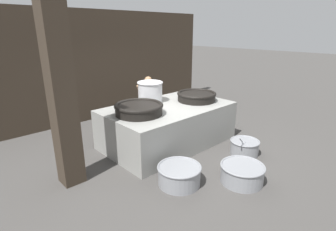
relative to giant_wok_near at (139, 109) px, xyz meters
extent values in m
plane|color=#474442|center=(0.88, 0.03, -1.07)|extent=(60.00, 60.00, 0.00)
cube|color=#382D23|center=(0.88, 3.05, 0.55)|extent=(8.09, 0.24, 3.24)
cube|color=#382D23|center=(-1.60, -0.03, 0.55)|extent=(0.38, 0.38, 3.24)
cube|color=gray|center=(0.88, 0.03, -0.60)|extent=(3.05, 1.84, 0.94)
cylinder|color=black|center=(0.00, 0.00, -0.03)|extent=(1.01, 1.01, 0.20)
torus|color=black|center=(0.00, 0.00, 0.07)|extent=(1.05, 1.05, 0.08)
cylinder|color=black|center=(1.75, -0.10, -0.04)|extent=(0.95, 0.95, 0.19)
torus|color=black|center=(1.75, -0.10, 0.06)|extent=(0.99, 0.99, 0.08)
cylinder|color=silver|center=(0.82, 0.62, 0.12)|extent=(0.60, 0.60, 0.49)
torus|color=silver|center=(0.82, 0.62, 0.36)|extent=(0.64, 0.64, 0.04)
cylinder|color=#9E7551|center=(1.29, 1.18, -0.72)|extent=(0.11, 0.11, 0.71)
cylinder|color=#9E7551|center=(1.26, 1.34, -0.72)|extent=(0.11, 0.11, 0.71)
cube|color=#334C72|center=(1.28, 1.26, -0.57)|extent=(0.21, 0.24, 0.47)
cube|color=#9E7551|center=(1.28, 1.26, -0.10)|extent=(0.22, 0.45, 0.53)
cylinder|color=#9E7551|center=(1.23, 1.03, -0.10)|extent=(0.30, 0.14, 0.49)
cylinder|color=#9E7551|center=(1.15, 1.46, -0.10)|extent=(0.30, 0.14, 0.49)
sphere|color=#9E7551|center=(1.28, 1.26, 0.28)|extent=(0.20, 0.20, 0.20)
cylinder|color=gray|center=(1.71, -1.60, -0.91)|extent=(0.62, 0.62, 0.32)
torus|color=gray|center=(1.71, -1.60, -0.76)|extent=(0.65, 0.65, 0.03)
cylinder|color=tan|center=(1.71, -1.60, -0.84)|extent=(0.55, 0.55, 0.08)
sphere|color=gray|center=(1.61, -1.63, -0.78)|extent=(0.11, 0.11, 0.11)
cylinder|color=gray|center=(1.41, -1.69, -0.63)|extent=(0.41, 0.14, 0.30)
cylinder|color=gray|center=(-0.21, -1.45, -0.90)|extent=(0.77, 0.77, 0.34)
torus|color=gray|center=(-0.21, -1.45, -0.73)|extent=(0.81, 0.81, 0.04)
cylinder|color=#6B9347|center=(-0.21, -1.45, -0.83)|extent=(0.68, 0.68, 0.09)
cylinder|color=gray|center=(0.68, -2.19, -0.91)|extent=(0.77, 0.77, 0.33)
torus|color=gray|center=(0.68, -2.19, -0.75)|extent=(0.81, 0.81, 0.04)
cylinder|color=orange|center=(0.68, -2.19, -0.84)|extent=(0.68, 0.68, 0.08)
cylinder|color=orange|center=(0.75, -1.95, -0.78)|extent=(0.03, 0.05, 0.03)
cylinder|color=orange|center=(0.63, -2.14, -0.78)|extent=(0.05, 0.05, 0.03)
cylinder|color=orange|center=(0.70, -2.19, -0.78)|extent=(0.06, 0.05, 0.04)
cylinder|color=orange|center=(0.49, -2.32, -0.77)|extent=(0.06, 0.06, 0.04)
cylinder|color=orange|center=(0.44, -2.10, -0.78)|extent=(0.05, 0.05, 0.04)
cylinder|color=orange|center=(0.73, -2.21, -0.78)|extent=(0.06, 0.07, 0.04)
cylinder|color=orange|center=(0.82, -2.19, -0.78)|extent=(0.05, 0.04, 0.03)
camera|label=1|loc=(-3.19, -4.36, 1.62)|focal=28.00mm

